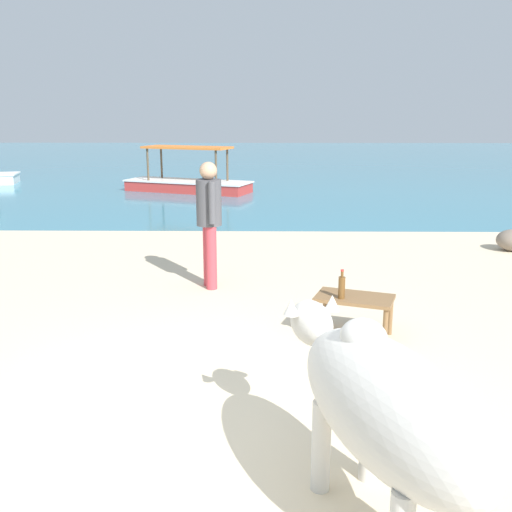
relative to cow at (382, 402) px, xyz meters
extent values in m
cube|color=beige|center=(-1.04, 1.09, -0.76)|extent=(18.00, 14.00, 0.04)
cube|color=teal|center=(-1.04, 23.09, -0.78)|extent=(60.00, 36.00, 0.03)
cylinder|color=beige|center=(-0.28, 0.30, -0.45)|extent=(0.12, 0.12, 0.58)
cylinder|color=beige|center=(0.03, 0.41, -0.45)|extent=(0.12, 0.12, 0.58)
ellipsoid|color=beige|center=(0.02, -0.05, 0.01)|extent=(1.07, 1.68, 0.63)
ellipsoid|color=beige|center=(-0.30, 0.87, 0.11)|extent=(0.38, 0.48, 0.29)
cone|color=beige|center=(-0.44, 0.82, 0.24)|extent=(0.13, 0.13, 0.10)
cone|color=beige|center=(-0.16, 0.92, 0.24)|extent=(0.13, 0.13, 0.10)
ellipsoid|color=beige|center=(-0.07, 0.21, 0.28)|extent=(0.33, 0.36, 0.21)
cube|color=brown|center=(0.29, 2.77, -0.33)|extent=(0.86, 0.67, 0.04)
cylinder|color=brown|center=(0.67, 2.83, -0.55)|extent=(0.05, 0.05, 0.39)
cylinder|color=brown|center=(0.55, 2.49, -0.55)|extent=(0.05, 0.05, 0.39)
cylinder|color=brown|center=(0.02, 3.06, -0.55)|extent=(0.05, 0.05, 0.39)
cylinder|color=brown|center=(-0.09, 2.72, -0.55)|extent=(0.05, 0.05, 0.39)
cylinder|color=brown|center=(0.14, 2.71, -0.21)|extent=(0.07, 0.07, 0.22)
cylinder|color=brown|center=(0.14, 2.71, -0.07)|extent=(0.03, 0.03, 0.06)
cylinder|color=red|center=(0.14, 2.71, -0.03)|extent=(0.03, 0.03, 0.02)
cylinder|color=#CC3D47|center=(-1.30, 4.38, -0.33)|extent=(0.14, 0.14, 0.82)
cylinder|color=#CC3D47|center=(-1.35, 4.55, -0.33)|extent=(0.14, 0.14, 0.82)
cylinder|color=#4C4C51|center=(-1.32, 4.46, 0.37)|extent=(0.32, 0.32, 0.58)
cylinder|color=#4C4C51|center=(-1.26, 4.26, 0.40)|extent=(0.09, 0.09, 0.52)
cylinder|color=#4C4C51|center=(-1.38, 4.66, 0.40)|extent=(0.09, 0.09, 0.52)
sphere|color=tan|center=(-1.32, 4.46, 0.77)|extent=(0.22, 0.22, 0.22)
cube|color=#C63833|center=(-2.84, 13.94, -0.63)|extent=(3.76, 2.28, 0.28)
cube|color=white|center=(-2.84, 13.94, -0.47)|extent=(3.84, 2.36, 0.04)
cylinder|color=brown|center=(-1.70, 13.93, -0.01)|extent=(0.06, 0.06, 0.95)
cylinder|color=brown|center=(-1.96, 13.21, -0.01)|extent=(0.06, 0.06, 0.95)
cylinder|color=brown|center=(-3.72, 14.68, -0.01)|extent=(0.06, 0.06, 0.95)
cylinder|color=brown|center=(-3.99, 13.96, -0.01)|extent=(0.06, 0.06, 0.95)
cube|color=orange|center=(-2.84, 13.94, 0.49)|extent=(2.69, 1.75, 0.06)
camera|label=1|loc=(-0.62, -2.77, 1.48)|focal=40.65mm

